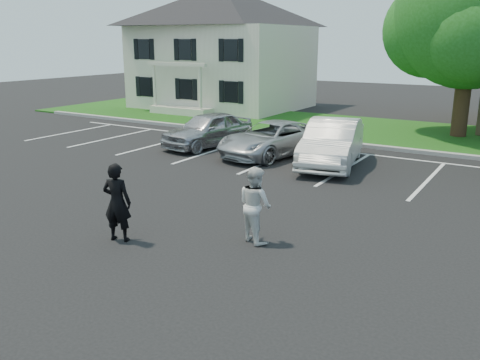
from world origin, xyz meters
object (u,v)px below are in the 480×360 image
(tree, at_px, (474,16))
(man_black_suit, at_px, (117,202))
(car_silver_minivan, at_px, (272,139))
(car_white_sedan, at_px, (332,143))
(house, at_px, (222,48))
(man_white_shirt, at_px, (255,204))
(car_silver_west, at_px, (208,130))

(tree, height_order, man_black_suit, tree)
(car_silver_minivan, distance_m, car_white_sedan, 2.58)
(man_black_suit, distance_m, car_white_sedan, 9.31)
(house, xyz_separation_m, car_white_sedan, (12.36, -11.66, -3.02))
(house, height_order, tree, tree)
(tree, height_order, man_white_shirt, tree)
(tree, bearing_deg, house, 167.52)
(house, xyz_separation_m, car_silver_west, (6.70, -11.28, -3.10))
(car_white_sedan, bearing_deg, man_white_shirt, -93.46)
(man_white_shirt, relative_size, car_silver_minivan, 0.36)
(house, relative_size, man_black_suit, 5.79)
(car_silver_minivan, bearing_deg, car_silver_west, -170.18)
(man_black_suit, relative_size, man_white_shirt, 1.04)
(house, distance_m, man_white_shirt, 23.80)
(house, bearing_deg, man_white_shirt, -54.84)
(man_white_shirt, bearing_deg, car_silver_minivan, -39.65)
(man_black_suit, bearing_deg, car_silver_west, -82.83)
(house, height_order, car_silver_minivan, house)
(tree, xyz_separation_m, car_white_sedan, (-3.07, -8.24, -4.54))
(car_silver_west, distance_m, car_white_sedan, 5.67)
(man_white_shirt, xyz_separation_m, car_silver_west, (-6.89, 8.02, -0.13))
(man_black_suit, height_order, car_silver_minivan, man_black_suit)
(car_silver_minivan, relative_size, car_white_sedan, 0.97)
(tree, relative_size, car_silver_west, 2.06)
(car_white_sedan, bearing_deg, house, 124.00)
(house, height_order, man_white_shirt, house)
(man_white_shirt, relative_size, car_silver_west, 0.40)
(car_silver_minivan, bearing_deg, house, 142.79)
(car_silver_minivan, bearing_deg, man_black_suit, -70.73)
(house, distance_m, car_silver_minivan, 15.36)
(man_white_shirt, bearing_deg, man_black_suit, 55.52)
(tree, bearing_deg, car_white_sedan, -110.43)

